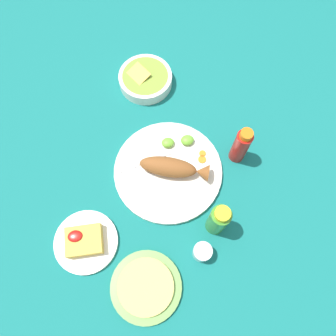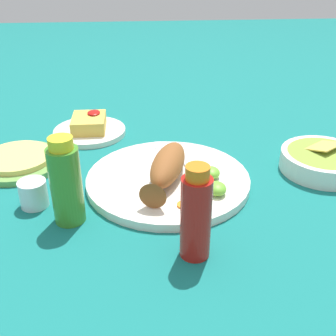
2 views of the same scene
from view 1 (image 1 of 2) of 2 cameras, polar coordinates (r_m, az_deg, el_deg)
ground_plane at (r=1.07m, az=0.00°, el=-0.72°), size 4.00×4.00×0.00m
main_plate at (r=1.06m, az=0.00°, el=-0.56°), size 0.35×0.35×0.02m
fried_fish at (r=1.03m, az=0.85°, el=0.06°), size 0.23×0.12×0.06m
fork_near at (r=1.05m, az=-4.76°, el=-1.43°), size 0.19×0.02×0.00m
fork_far at (r=1.06m, az=-4.73°, el=0.88°), size 0.18×0.05×0.00m
carrot_slice_near at (r=1.07m, az=5.95°, el=1.49°), size 0.03×0.03×0.00m
carrot_slice_mid at (r=1.08m, az=6.03°, el=2.53°), size 0.02×0.02×0.00m
lime_wedge_main at (r=1.08m, az=3.39°, el=4.86°), size 0.04×0.04×0.02m
lime_wedge_side at (r=1.08m, az=-0.03°, el=4.43°), size 0.04×0.04×0.02m
hot_sauce_bottle_red at (r=1.04m, az=12.56°, el=3.79°), size 0.05×0.05×0.17m
hot_sauce_bottle_green at (r=0.96m, az=8.73°, el=-8.94°), size 0.06×0.06×0.17m
salt_cup at (r=0.99m, az=5.95°, el=-14.37°), size 0.06×0.06×0.05m
side_plate_fries at (r=1.04m, az=-14.06°, el=-12.38°), size 0.19×0.19×0.01m
fries_pile at (r=1.01m, az=-14.43°, el=-12.13°), size 0.11×0.09×0.04m
guacamole_bowl at (r=1.22m, az=-3.95°, el=15.22°), size 0.19×0.19×0.06m
tortilla_plate at (r=1.00m, az=-3.84°, el=-19.94°), size 0.21×0.21×0.01m
tortilla_stack at (r=0.99m, az=-3.89°, el=-19.93°), size 0.16×0.16×0.01m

